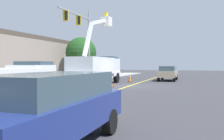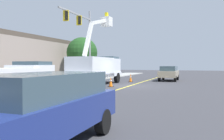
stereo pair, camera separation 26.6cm
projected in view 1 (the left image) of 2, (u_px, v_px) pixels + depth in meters
name	position (u px, v px, depth m)	size (l,w,h in m)	color
ground	(129.00, 86.00, 21.73)	(120.00, 120.00, 0.00)	#38383D
sidewalk_far_side	(58.00, 83.00, 24.01)	(60.00, 3.60, 0.12)	#9E9E99
lane_centre_stripe	(129.00, 86.00, 21.73)	(50.00, 0.16, 0.01)	yellow
utility_bucket_truck	(97.00, 67.00, 23.29)	(8.36, 3.10, 7.01)	white
service_pickup_truck	(17.00, 79.00, 12.92)	(5.74, 2.52, 2.06)	white
passing_minivan	(168.00, 72.00, 28.77)	(4.93, 2.25, 1.69)	tan
trailing_sedan	(50.00, 106.00, 5.49)	(4.93, 2.25, 1.69)	navy
traffic_cone_leading	(26.00, 99.00, 10.98)	(0.40, 0.40, 0.69)	black
traffic_cone_mid_front	(72.00, 89.00, 15.36)	(0.40, 0.40, 0.73)	black
traffic_cone_mid_rear	(111.00, 82.00, 20.80)	(0.40, 0.40, 0.86)	black
traffic_cone_trailing	(130.00, 78.00, 26.70)	(0.40, 0.40, 0.89)	black
traffic_signal_mast	(82.00, 32.00, 26.58)	(6.81, 0.79, 7.96)	gray
street_tree_right	(81.00, 53.00, 32.13)	(3.98, 3.98, 5.41)	brown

